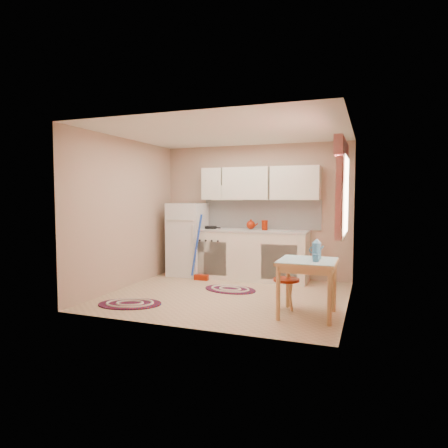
{
  "coord_description": "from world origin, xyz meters",
  "views": [
    {
      "loc": [
        2.08,
        -5.72,
        1.54
      ],
      "look_at": [
        -0.13,
        0.25,
        1.09
      ],
      "focal_mm": 32.0,
      "sensor_mm": 36.0,
      "label": 1
    }
  ],
  "objects_px": {
    "table": "(307,288)",
    "stool": "(286,294)",
    "fridge": "(187,239)",
    "base_cabinets": "(246,255)"
  },
  "relations": [
    {
      "from": "base_cabinets",
      "to": "stool",
      "type": "bearing_deg",
      "value": -57.46
    },
    {
      "from": "fridge",
      "to": "table",
      "type": "bearing_deg",
      "value": -35.92
    },
    {
      "from": "base_cabinets",
      "to": "fridge",
      "type": "bearing_deg",
      "value": -177.58
    },
    {
      "from": "base_cabinets",
      "to": "stool",
      "type": "xyz_separation_m",
      "value": [
        1.09,
        -1.71,
        -0.23
      ]
    },
    {
      "from": "table",
      "to": "stool",
      "type": "distance_m",
      "value": 0.41
    },
    {
      "from": "base_cabinets",
      "to": "stool",
      "type": "relative_size",
      "value": 5.36
    },
    {
      "from": "stool",
      "to": "base_cabinets",
      "type": "bearing_deg",
      "value": 122.54
    },
    {
      "from": "fridge",
      "to": "stool",
      "type": "relative_size",
      "value": 3.33
    },
    {
      "from": "table",
      "to": "stool",
      "type": "relative_size",
      "value": 1.71
    },
    {
      "from": "fridge",
      "to": "base_cabinets",
      "type": "height_order",
      "value": "fridge"
    }
  ]
}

